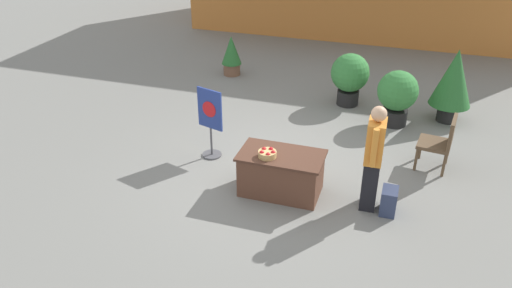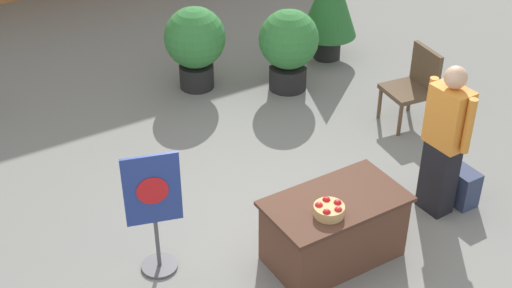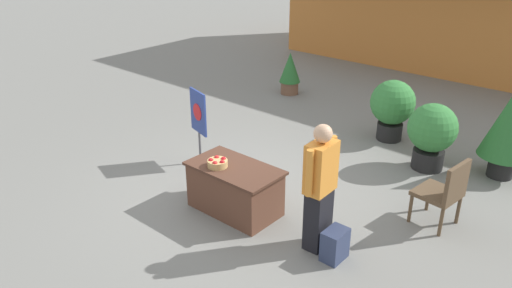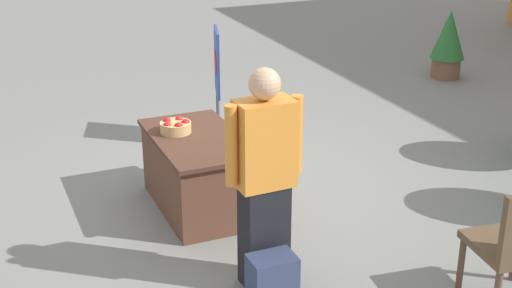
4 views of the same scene
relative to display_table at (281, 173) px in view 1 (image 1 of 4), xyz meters
The scene contains 11 objects.
ground_plane 0.72m from the display_table, 123.63° to the left, with size 120.00×120.00×0.00m, color slate.
display_table is the anchor object (origin of this frame).
apple_basket 0.48m from the display_table, 142.96° to the right, with size 0.29×0.29×0.13m.
person_visitor 1.51m from the display_table, ahead, with size 0.27×0.61×1.73m.
backpack 1.74m from the display_table, ahead, with size 0.24×0.34×0.42m.
poster_board 1.76m from the display_table, 153.80° to the left, with size 0.52×0.36×1.33m.
patio_chair 2.92m from the display_table, 32.80° to the left, with size 0.62×0.62×1.01m.
potted_plant_far_left 4.55m from the display_table, 54.39° to the left, with size 0.84×0.84×1.58m.
potted_plant_near_right 3.92m from the display_table, 82.67° to the left, with size 0.85×0.85×1.19m.
potted_plant_far_right 3.56m from the display_table, 63.58° to the left, with size 0.83×0.83×1.16m.
potted_plant_near_left 5.51m from the display_table, 118.89° to the left, with size 0.51×0.51×1.02m.
Camera 1 is at (2.08, -7.18, 4.69)m, focal length 35.00 mm.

